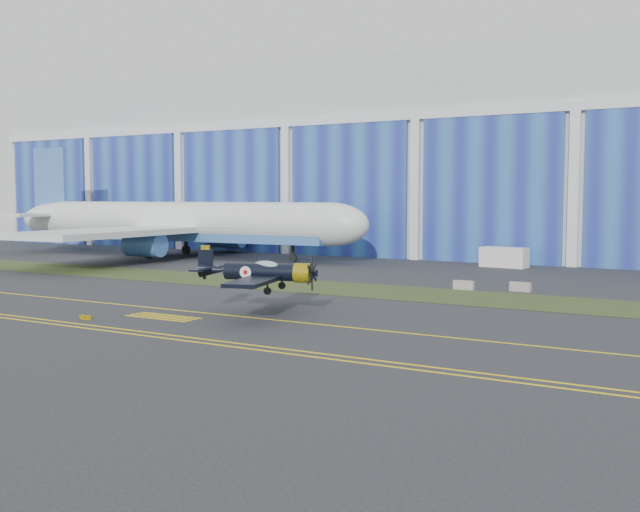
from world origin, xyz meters
The scene contains 13 objects.
ground centered at (0.00, 0.00, 0.00)m, with size 260.00×260.00×0.00m, color #2C2F32.
grass_median centered at (0.00, 14.00, 0.02)m, with size 260.00×10.00×0.02m, color #475128.
hangar centered at (0.00, 71.79, 14.96)m, with size 220.00×45.70×30.00m.
taxiway_centreline centered at (0.00, -5.00, 0.01)m, with size 200.00×0.20×0.02m, color yellow.
edge_line_near centered at (0.00, -14.50, 0.01)m, with size 80.00×0.20×0.02m, color yellow.
edge_line_far centered at (0.00, -13.50, 0.01)m, with size 80.00×0.20×0.02m, color yellow.
hold_short_ladder centered at (-18.00, -8.10, 0.01)m, with size 6.00×2.40×0.02m, color yellow, non-canonical shape.
guard_board_left centered at (-22.00, -12.00, 0.17)m, with size 1.20×0.15×0.35m, color yellow.
warbird centered at (-12.34, -3.27, 3.31)m, with size 13.89×15.47×3.89m.
jetliner centered at (-53.94, 36.19, 11.77)m, with size 71.20×61.66×23.55m.
shipping_container centered at (-7.48, 44.34, 1.28)m, with size 5.92×2.37×2.57m, color white.
barrier_a centered at (-4.00, 19.26, 0.45)m, with size 2.00×0.60×0.90m, color #9A9490.
barrier_b centered at (1.15, 20.70, 0.45)m, with size 2.00×0.60×0.90m, color gray.
Camera 1 is at (20.52, -50.37, 9.08)m, focal length 42.00 mm.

